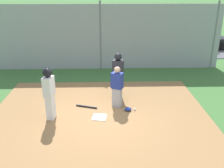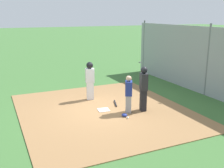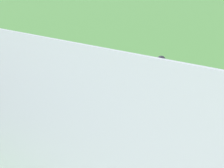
{
  "view_description": "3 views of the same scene",
  "coord_description": "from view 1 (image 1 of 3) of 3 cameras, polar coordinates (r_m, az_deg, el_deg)",
  "views": [
    {
      "loc": [
        -0.19,
        7.27,
        4.05
      ],
      "look_at": [
        -0.44,
        -0.98,
        0.81
      ],
      "focal_mm": 40.7,
      "sensor_mm": 36.0,
      "label": 1
    },
    {
      "loc": [
        -9.31,
        3.87,
        3.76
      ],
      "look_at": [
        0.22,
        -0.47,
        1.01
      ],
      "focal_mm": 42.9,
      "sensor_mm": 36.0,
      "label": 2
    },
    {
      "loc": [
        5.91,
        -7.71,
        3.93
      ],
      "look_at": [
        0.14,
        -0.75,
        0.67
      ],
      "focal_mm": 45.6,
      "sensor_mm": 36.0,
      "label": 3
    }
  ],
  "objects": [
    {
      "name": "umpire",
      "position": [
        9.23,
        1.35,
        1.94
      ],
      "size": [
        0.44,
        0.36,
        1.77
      ],
      "rotation": [
        0.0,
        0.0,
        1.28
      ],
      "color": "black",
      "rests_on": "dirt_infield"
    },
    {
      "name": "ground_plane",
      "position": [
        8.32,
        -2.84,
        -7.69
      ],
      "size": [
        140.0,
        140.0,
        0.0
      ],
      "primitive_type": "plane",
      "color": "#3D6B33"
    },
    {
      "name": "parked_car_red",
      "position": [
        16.94,
        7.35,
        9.59
      ],
      "size": [
        4.34,
        2.18,
        1.28
      ],
      "rotation": [
        0.0,
        0.0,
        0.09
      ],
      "color": "maroon",
      "rests_on": "parking_lot"
    },
    {
      "name": "baseball_bat",
      "position": [
        8.97,
        -5.75,
        -5.06
      ],
      "size": [
        0.75,
        0.3,
        0.06
      ],
      "primitive_type": "cylinder",
      "rotation": [
        0.0,
        1.57,
        2.81
      ],
      "color": "black",
      "rests_on": "dirt_infield"
    },
    {
      "name": "backstop_fence",
      "position": [
        12.76,
        -2.6,
        10.39
      ],
      "size": [
        12.0,
        0.1,
        3.35
      ],
      "color": "#93999E",
      "rests_on": "ground_plane"
    },
    {
      "name": "catcher_mask",
      "position": [
        8.7,
        3.6,
        -5.65
      ],
      "size": [
        0.24,
        0.2,
        0.12
      ],
      "primitive_type": "ellipsoid",
      "color": "navy",
      "rests_on": "dirt_infield"
    },
    {
      "name": "catcher",
      "position": [
        8.71,
        1.17,
        -0.59
      ],
      "size": [
        0.46,
        0.4,
        1.47
      ],
      "rotation": [
        0.0,
        0.0,
        1.1
      ],
      "color": "#9E9EA3",
      "rests_on": "dirt_infield"
    },
    {
      "name": "parked_car_dark",
      "position": [
        18.13,
        17.76,
        9.54
      ],
      "size": [
        4.29,
        2.06,
        1.28
      ],
      "rotation": [
        0.0,
        0.0,
        3.2
      ],
      "color": "black",
      "rests_on": "parking_lot"
    },
    {
      "name": "runner",
      "position": [
        8.06,
        -13.97,
        -1.35
      ],
      "size": [
        0.34,
        0.43,
        1.7
      ],
      "rotation": [
        0.0,
        0.0,
        2.92
      ],
      "color": "silver",
      "rests_on": "dirt_infield"
    },
    {
      "name": "dirt_infield",
      "position": [
        8.31,
        -2.84,
        -7.6
      ],
      "size": [
        7.2,
        6.4,
        0.03
      ],
      "primitive_type": "cube",
      "color": "olive",
      "rests_on": "ground_plane"
    },
    {
      "name": "baseball",
      "position": [
        8.75,
        5.12,
        -5.69
      ],
      "size": [
        0.07,
        0.07,
        0.07
      ],
      "primitive_type": "sphere",
      "color": "white",
      "rests_on": "dirt_infield"
    },
    {
      "name": "parking_lot",
      "position": [
        17.16,
        -2.35,
        7.87
      ],
      "size": [
        18.0,
        5.2,
        0.04
      ],
      "primitive_type": "cube",
      "color": "#515156",
      "rests_on": "ground_plane"
    },
    {
      "name": "home_plate",
      "position": [
        8.3,
        -2.84,
        -7.45
      ],
      "size": [
        0.49,
        0.49,
        0.02
      ],
      "primitive_type": "cube",
      "rotation": [
        0.0,
        0.0,
        -0.13
      ],
      "color": "white",
      "rests_on": "dirt_infield"
    },
    {
      "name": "parked_car_blue",
      "position": [
        16.36,
        -2.31,
        9.33
      ],
      "size": [
        4.25,
        1.98,
        1.28
      ],
      "rotation": [
        0.0,
        0.0,
        -0.03
      ],
      "color": "#28428C",
      "rests_on": "parking_lot"
    }
  ]
}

